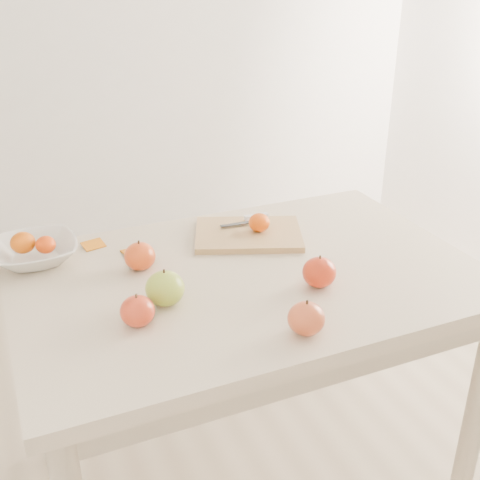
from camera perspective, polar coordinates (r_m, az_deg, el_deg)
name	(u,v)px	position (r m, az deg, el deg)	size (l,w,h in m)	color
ground	(246,480)	(2.04, 0.60, -21.82)	(3.50, 3.50, 0.00)	#C6B293
table	(247,304)	(1.63, 0.70, -6.08)	(1.20, 0.80, 0.75)	beige
cutting_board	(248,234)	(1.76, 0.80, 0.55)	(0.31, 0.22, 0.02)	tan
board_tangerine	(259,223)	(1.75, 1.84, 1.67)	(0.06, 0.06, 0.05)	#DA5A07
fruit_bowl	(35,252)	(1.71, -18.90, -1.09)	(0.23, 0.23, 0.06)	silver
bowl_tangerine_near	(23,243)	(1.70, -19.90, -0.23)	(0.07, 0.07, 0.06)	#CA5E07
bowl_tangerine_far	(46,245)	(1.69, -17.95, -0.42)	(0.05, 0.05, 0.05)	#DB3C07
orange_peel_a	(94,246)	(1.76, -13.72, -0.56)	(0.06, 0.04, 0.00)	#C4680D
orange_peel_b	(130,252)	(1.70, -10.41, -1.08)	(0.04, 0.04, 0.00)	#C7660E
paring_knife	(253,218)	(1.83, 1.23, 2.11)	(0.17, 0.05, 0.01)	silver
apple_green	(165,288)	(1.43, -7.13, -4.57)	(0.09, 0.09, 0.08)	#7CA11B
apple_red_a	(140,256)	(1.59, -9.48, -1.53)	(0.08, 0.08, 0.07)	#A71807
apple_red_e	(319,272)	(1.51, 7.52, -3.05)	(0.08, 0.08, 0.08)	#8C0104
apple_red_b	(137,311)	(1.36, -9.70, -6.65)	(0.08, 0.08, 0.07)	maroon
apple_red_c	(306,318)	(1.32, 6.30, -7.41)	(0.08, 0.08, 0.07)	maroon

